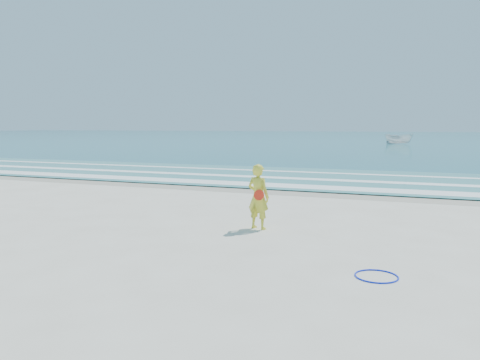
% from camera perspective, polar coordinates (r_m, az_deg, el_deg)
% --- Properties ---
extents(ground, '(400.00, 400.00, 0.00)m').
position_cam_1_polar(ground, '(10.99, -6.91, -7.48)').
color(ground, silver).
rests_on(ground, ground).
extents(wet_sand, '(400.00, 2.40, 0.00)m').
position_cam_1_polar(wet_sand, '(19.24, 5.93, -1.37)').
color(wet_sand, '#B2A893').
rests_on(wet_sand, ground).
extents(ocean, '(400.00, 190.00, 0.04)m').
position_cam_1_polar(ocean, '(114.51, 19.03, 4.97)').
color(ocean, '#19727F').
rests_on(ocean, ground).
extents(shallow, '(400.00, 10.00, 0.01)m').
position_cam_1_polar(shallow, '(24.06, 9.14, 0.29)').
color(shallow, '#59B7AD').
rests_on(shallow, ocean).
extents(foam_near, '(400.00, 1.40, 0.01)m').
position_cam_1_polar(foam_near, '(20.48, 6.91, -0.75)').
color(foam_near, white).
rests_on(foam_near, shallow).
extents(foam_mid, '(400.00, 0.90, 0.01)m').
position_cam_1_polar(foam_mid, '(23.28, 8.72, 0.11)').
color(foam_mid, white).
rests_on(foam_mid, shallow).
extents(foam_far, '(400.00, 0.60, 0.01)m').
position_cam_1_polar(foam_far, '(26.49, 10.30, 0.87)').
color(foam_far, white).
rests_on(foam_far, shallow).
extents(hoop, '(0.92, 0.92, 0.03)m').
position_cam_1_polar(hoop, '(8.82, 16.30, -11.19)').
color(hoop, '#0C25E3').
rests_on(hoop, ground).
extents(boat, '(4.27, 2.59, 1.55)m').
position_cam_1_polar(boat, '(70.14, 18.78, 4.78)').
color(boat, silver).
rests_on(boat, ocean).
extents(woman, '(0.70, 0.55, 1.69)m').
position_cam_1_polar(woman, '(12.10, 2.25, -2.04)').
color(woman, yellow).
rests_on(woman, ground).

